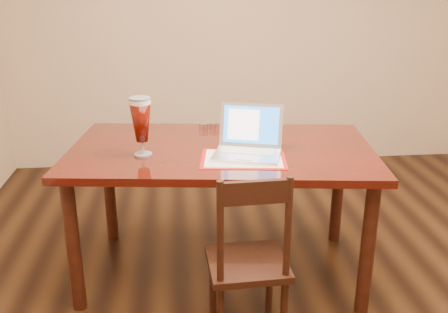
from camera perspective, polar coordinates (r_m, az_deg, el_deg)
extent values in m
cube|color=tan|center=(4.79, 2.57, 14.85)|extent=(4.50, 0.01, 2.70)
cube|color=#4A0C09|center=(2.92, -0.30, 0.65)|extent=(1.86, 1.19, 0.04)
cylinder|color=#38160E|center=(2.86, -16.84, -9.81)|extent=(0.08, 0.08, 0.78)
cylinder|color=#38160E|center=(2.82, 16.07, -10.18)|extent=(0.08, 0.08, 0.78)
cylinder|color=#38160E|center=(3.56, -12.99, -3.41)|extent=(0.08, 0.08, 0.78)
cylinder|color=#38160E|center=(3.53, 12.89, -3.62)|extent=(0.08, 0.08, 0.78)
cube|color=#A8110F|center=(2.73, 2.22, -0.26)|extent=(0.50, 0.38, 0.00)
cube|color=silver|center=(2.73, 2.23, -0.22)|extent=(0.45, 0.33, 0.00)
cube|color=silver|center=(2.75, 2.59, 0.15)|extent=(0.42, 0.34, 0.02)
cube|color=silver|center=(2.79, 2.75, 0.66)|extent=(0.32, 0.19, 0.00)
cube|color=silver|center=(2.68, 2.37, -0.17)|extent=(0.10, 0.09, 0.00)
cube|color=silver|center=(2.86, 3.12, 3.62)|extent=(0.37, 0.17, 0.24)
cube|color=blue|center=(2.85, 3.10, 3.62)|extent=(0.32, 0.15, 0.20)
cube|color=white|center=(2.86, 2.24, 3.66)|extent=(0.19, 0.10, 0.17)
cylinder|color=silver|center=(2.82, -9.25, 0.25)|extent=(0.10, 0.10, 0.01)
cylinder|color=silver|center=(2.80, -9.29, 1.06)|extent=(0.02, 0.02, 0.07)
cylinder|color=silver|center=(2.73, -9.59, 6.19)|extent=(0.12, 0.12, 0.02)
cylinder|color=silver|center=(2.73, -9.61, 6.55)|extent=(0.12, 0.12, 0.01)
cylinder|color=silver|center=(3.26, -2.34, 3.48)|extent=(0.06, 0.06, 0.04)
cylinder|color=silver|center=(3.28, -1.14, 3.55)|extent=(0.06, 0.06, 0.04)
cube|color=black|center=(2.58, 2.67, -12.11)|extent=(0.41, 0.39, 0.04)
cylinder|color=black|center=(2.79, -1.31, -14.43)|extent=(0.04, 0.04, 0.38)
cylinder|color=black|center=(2.84, 5.23, -13.84)|extent=(0.04, 0.04, 0.38)
cylinder|color=black|center=(2.29, -0.43, -8.63)|extent=(0.03, 0.03, 0.50)
cylinder|color=black|center=(2.35, 7.32, -8.01)|extent=(0.03, 0.03, 0.50)
cube|color=black|center=(2.23, 3.60, -4.11)|extent=(0.32, 0.05, 0.11)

